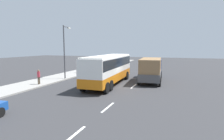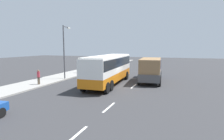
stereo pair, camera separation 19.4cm
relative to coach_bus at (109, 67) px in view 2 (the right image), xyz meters
The scene contains 9 objects.
ground_plane 2.40m from the coach_bus, 107.23° to the right, with size 120.00×120.00×0.00m, color #333335.
sidewalk_curb 8.74m from the coach_bus, 92.19° to the left, with size 80.00×4.00×0.15m, color gray.
lane_centreline 5.30m from the coach_bus, 141.32° to the right, with size 31.61×0.16×0.01m.
coach_bus is the anchor object (origin of this frame).
cargo_truck 5.81m from the coach_bus, 49.35° to the right, with size 8.12×3.22×3.00m.
car_yellow_taxi 9.66m from the coach_bus, 20.57° to the left, with size 4.67×2.08×1.49m.
pedestrian_near_curb 8.19m from the coach_bus, 114.96° to the left, with size 0.32×0.32×1.69m.
pedestrian_at_crossing 10.26m from the coach_bus, 49.26° to the left, with size 0.32×0.32×1.68m.
street_lamp 7.18m from the coach_bus, 80.92° to the left, with size 1.61×0.24×7.12m.
Camera 2 is at (-20.22, -6.74, 4.47)m, focal length 30.01 mm.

